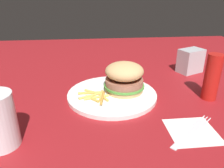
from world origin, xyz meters
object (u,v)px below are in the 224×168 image
Objects in this scene: napkin at (192,131)px; fork at (192,130)px; napkin_dispenser at (190,61)px; ketchup_bottle at (212,77)px; fries_pile at (95,96)px; plate at (112,95)px; sandwich at (124,77)px.

fork is (0.00, 0.00, 0.00)m from napkin.
ketchup_bottle reaches higher than napkin_dispenser.
plate is at bearing 23.41° from fries_pile.
napkin is at bearing -140.21° from fork.
sandwich is at bearing -173.96° from napkin_dispenser.
napkin_dispenser is 0.66× the size of ketchup_bottle.
sandwich reaches higher than napkin_dispenser.
fries_pile is (-0.09, -0.04, -0.04)m from sandwich.
ketchup_bottle is at bearing -13.41° from sandwich.
fork is 0.41m from napkin_dispenser.
ketchup_bottle is at bearing -3.13° from fries_pile.
ketchup_bottle is at bearing -122.87° from napkin_dispenser.
plate is 2.98× the size of napkin_dispenser.
napkin is at bearing -136.11° from napkin_dispenser.
fries_pile is at bearing -175.19° from napkin_dispenser.
fries_pile is 0.77× the size of ketchup_bottle.
napkin is 0.00m from fork.
napkin_dispenser is 0.23m from ketchup_bottle.
plate reaches higher than napkin.
fork is at bearing -38.23° from fries_pile.
napkin is 0.21m from ketchup_bottle.
napkin is (0.17, -0.20, -0.01)m from plate.
plate is at bearing 130.86° from fork.
sandwich is 0.86× the size of fork.
sandwich is at bearing 25.54° from plate.
sandwich reaches higher than plate.
plate is at bearing -154.46° from sandwich.
plate is 0.37m from napkin_dispenser.
fries_pile is at bearing 141.45° from napkin.
ketchup_bottle is at bearing 52.45° from fork.
plate is 0.26m from fork.
fries_pile is 0.34m from ketchup_bottle.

